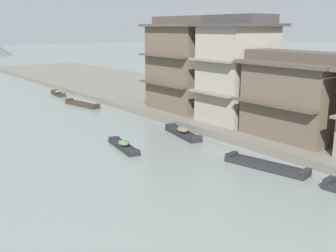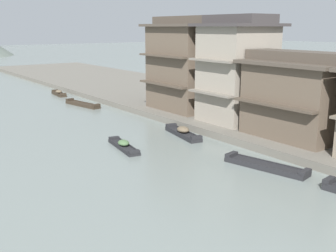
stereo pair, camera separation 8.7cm
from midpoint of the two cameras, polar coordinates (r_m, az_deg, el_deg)
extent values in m
cube|color=#6B665B|center=(45.01, 6.02, 3.16)|extent=(18.00, 110.00, 0.57)
cube|color=#232326|center=(23.61, 21.48, -7.01)|extent=(0.94, 0.48, 0.26)
cube|color=#232326|center=(32.38, 2.16, -1.14)|extent=(1.85, 4.70, 0.27)
cube|color=#232326|center=(34.19, 0.53, 0.11)|extent=(0.93, 0.52, 0.25)
cube|color=#232326|center=(30.48, 4.00, -1.59)|extent=(0.93, 0.52, 0.25)
cube|color=#232326|center=(32.14, 1.45, -0.92)|extent=(0.88, 4.03, 0.08)
cube|color=#232326|center=(32.53, 2.86, -0.75)|extent=(0.88, 4.03, 0.08)
ellipsoid|color=brown|center=(32.29, 2.17, -0.49)|extent=(1.10, 1.37, 0.48)
cube|color=#232326|center=(29.22, -6.07, -2.91)|extent=(1.49, 4.30, 0.20)
cube|color=#232326|center=(27.42, -4.60, -3.57)|extent=(0.79, 0.47, 0.18)
cube|color=#232326|center=(30.94, -7.38, -1.65)|extent=(0.79, 0.47, 0.18)
cube|color=#232326|center=(29.31, -5.39, -2.56)|extent=(0.68, 3.68, 0.08)
cube|color=#232326|center=(29.06, -6.76, -2.74)|extent=(0.68, 3.68, 0.08)
ellipsoid|color=#4C6B42|center=(29.13, -6.08, -2.33)|extent=(0.90, 1.15, 0.41)
cube|color=#232326|center=(25.70, 13.45, -5.47)|extent=(2.19, 5.35, 0.25)
cube|color=#232326|center=(26.80, 8.85, -3.92)|extent=(1.07, 0.56, 0.23)
cube|color=#232326|center=(24.63, 18.53, -6.06)|extent=(1.07, 0.56, 0.23)
cube|color=#232326|center=(25.20, 12.89, -5.42)|extent=(1.05, 4.65, 0.08)
cube|color=#232326|center=(26.09, 14.03, -4.83)|extent=(1.05, 4.65, 0.08)
cube|color=#33281E|center=(53.49, -14.79, 4.26)|extent=(1.10, 3.70, 0.26)
cube|color=#33281E|center=(55.05, -15.33, 4.74)|extent=(0.76, 0.42, 0.24)
cube|color=#33281E|center=(51.87, -14.25, 4.30)|extent=(0.76, 0.42, 0.24)
cube|color=#33281E|center=(53.36, -15.18, 4.40)|extent=(0.32, 3.15, 0.08)
cube|color=#33281E|center=(53.58, -14.42, 4.48)|extent=(0.32, 3.15, 0.08)
ellipsoid|color=brown|center=(53.44, -14.81, 4.62)|extent=(0.82, 1.09, 0.41)
cube|color=#33281E|center=(45.65, -11.67, 2.91)|extent=(1.83, 5.31, 0.27)
cube|color=#33281E|center=(47.64, -13.36, 3.57)|extent=(0.91, 0.50, 0.24)
cube|color=#33281E|center=(43.63, -9.85, 2.85)|extent=(0.91, 0.50, 0.24)
cube|color=#33281E|center=(45.38, -12.13, 3.05)|extent=(0.88, 4.67, 0.08)
cube|color=#33281E|center=(45.87, -11.23, 3.20)|extent=(0.88, 4.67, 0.08)
cube|color=brown|center=(30.77, 17.19, 3.27)|extent=(4.07, 6.74, 5.20)
cube|color=#4D4135|center=(28.92, 14.34, 2.82)|extent=(0.70, 6.74, 0.16)
cube|color=#4C4238|center=(30.43, 17.54, 8.31)|extent=(4.97, 7.64, 0.24)
cube|color=#4C4238|center=(30.40, 17.61, 9.19)|extent=(2.44, 7.64, 0.70)
cube|color=gray|center=(35.08, 9.59, 7.02)|extent=(5.19, 4.72, 7.80)
cube|color=gray|center=(33.22, 5.93, 4.52)|extent=(0.70, 4.72, 0.16)
cube|color=gray|center=(32.92, 6.04, 8.99)|extent=(0.70, 4.72, 0.16)
cube|color=#3D3838|center=(34.86, 9.86, 13.60)|extent=(6.09, 5.62, 0.24)
cube|color=#3D3838|center=(34.87, 9.89, 14.37)|extent=(3.12, 5.62, 0.70)
cube|color=brown|center=(40.14, 3.03, 7.99)|extent=(5.73, 6.63, 7.80)
cube|color=#4D4135|center=(38.35, -0.75, 5.79)|extent=(0.70, 6.63, 0.16)
cube|color=#4D4135|center=(38.09, -0.76, 9.67)|extent=(0.70, 6.63, 0.16)
cube|color=#4C4238|center=(39.95, 3.10, 13.74)|extent=(6.63, 7.53, 0.24)
cube|color=#4C4238|center=(39.96, 3.11, 14.41)|extent=(3.44, 7.53, 0.70)
camera|label=1|loc=(0.04, -89.92, 0.02)|focal=44.10mm
camera|label=2|loc=(0.04, 90.08, -0.02)|focal=44.10mm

